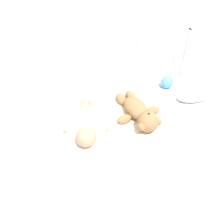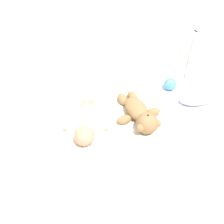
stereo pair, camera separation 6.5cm
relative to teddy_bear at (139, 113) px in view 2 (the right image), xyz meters
The scene contains 8 objects.
ground_plane 0.59m from the teddy_bear, 167.14° to the left, with size 12.00×12.00×0.00m, color silver.
crib_mattress 0.35m from the teddy_bear, 167.14° to the left, with size 1.35×0.62×0.52m.
crib_rail 0.41m from the teddy_bear, 113.42° to the left, with size 1.35×0.04×0.87m.
blanket 0.18m from the teddy_bear, 164.80° to the left, with size 0.83×0.53×0.01m.
teddy_bear is the anchor object (origin of this frame).
baby 0.33m from the teddy_bear, behind, with size 0.29×0.41×0.12m.
small_pillow 0.43m from the teddy_bear, ahead, with size 0.25×0.13×0.06m.
toy_ball 0.39m from the teddy_bear, 38.51° to the left, with size 0.09×0.09×0.09m.
Camera 2 is at (-0.26, -1.07, 1.59)m, focal length 40.00 mm.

